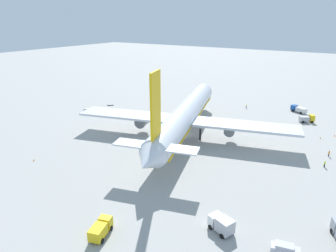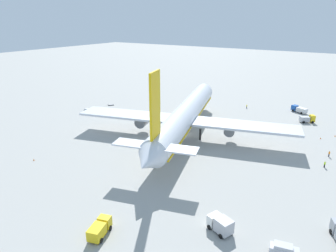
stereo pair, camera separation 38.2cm
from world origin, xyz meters
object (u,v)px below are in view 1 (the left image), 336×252
object	(u,v)px
service_truck_0	(307,119)
baggage_cart_0	(87,110)
airliner	(185,115)
service_truck_2	(299,109)
traffic_cone_0	(320,138)
traffic_cone_2	(34,160)
service_truck_4	(101,229)
ground_worker_0	(325,164)
baggage_cart_2	(111,105)
service_truck_3	(222,224)
traffic_cone_1	(335,136)
ground_worker_2	(329,154)
service_van	(285,249)
ground_worker_1	(246,106)

from	to	relation	value
service_truck_0	baggage_cart_0	world-z (taller)	service_truck_0
airliner	service_truck_2	size ratio (longest dim) A/B	11.12
traffic_cone_0	traffic_cone_2	xyz separation A→B (m)	(-59.34, 64.43, 0.00)
airliner	service_truck_0	world-z (taller)	airliner
service_truck_4	ground_worker_0	bearing A→B (deg)	-31.73
baggage_cart_2	traffic_cone_2	xyz separation A→B (m)	(-52.44, -20.08, 0.01)
service_truck_2	service_truck_3	world-z (taller)	service_truck_3
airliner	ground_worker_0	size ratio (longest dim) A/B	43.48
service_truck_2	traffic_cone_1	xyz separation A→B (m)	(-22.14, -15.04, -1.08)
ground_worker_2	ground_worker_0	bearing A→B (deg)	177.53
baggage_cart_0	ground_worker_0	xyz separation A→B (m)	(-1.86, -89.94, 0.22)
service_truck_4	service_van	bearing A→B (deg)	-66.08
baggage_cart_0	service_truck_3	bearing A→B (deg)	-117.27
service_truck_0	ground_worker_1	world-z (taller)	service_truck_0
service_truck_2	ground_worker_1	distance (m)	21.03
baggage_cart_0	traffic_cone_1	world-z (taller)	baggage_cart_0
airliner	baggage_cart_0	size ratio (longest dim) A/B	25.35
service_truck_3	service_van	distance (m)	11.03
service_truck_0	baggage_cart_0	xyz separation A→B (m)	(-34.21, 80.35, -0.76)
airliner	traffic_cone_2	world-z (taller)	airliner
service_truck_3	service_truck_4	bearing A→B (deg)	125.01
service_truck_2	ground_worker_1	size ratio (longest dim) A/B	4.19
ground_worker_0	traffic_cone_0	distance (m)	21.25
traffic_cone_1	service_van	bearing A→B (deg)	177.53
service_truck_2	service_truck_4	xyz separation A→B (m)	(-98.01, 16.53, 0.07)
traffic_cone_1	service_truck_3	bearing A→B (deg)	167.78
airliner	service_truck_0	size ratio (longest dim) A/B	13.75
service_van	baggage_cart_0	xyz separation A→B (m)	(39.26, 87.75, -0.36)
service_truck_3	ground_worker_1	size ratio (longest dim) A/B	3.19
traffic_cone_1	ground_worker_2	bearing A→B (deg)	179.35
airliner	ground_worker_1	bearing A→B (deg)	-9.55
ground_worker_1	service_truck_3	bearing A→B (deg)	-164.90
service_truck_3	traffic_cone_0	bearing A→B (deg)	-9.64
service_truck_2	service_truck_4	world-z (taller)	service_truck_2
baggage_cart_2	ground_worker_0	xyz separation A→B (m)	(-14.10, -87.74, 0.63)
service_van	ground_worker_1	distance (m)	85.85
service_van	traffic_cone_0	world-z (taller)	service_van
service_truck_0	service_truck_3	xyz separation A→B (m)	(-73.78, 3.61, 0.20)
service_truck_2	service_van	size ratio (longest dim) A/B	1.41
service_van	ground_worker_0	size ratio (longest dim) A/B	2.77
service_truck_2	service_truck_3	size ratio (longest dim) A/B	1.31
service_truck_2	service_van	xyz separation A→B (m)	(-85.21, -12.32, -0.32)
ground_worker_1	traffic_cone_2	distance (m)	86.89
service_truck_2	traffic_cone_0	distance (m)	29.12
traffic_cone_0	traffic_cone_1	distance (m)	6.01
ground_worker_1	traffic_cone_1	size ratio (longest dim) A/B	2.98
service_truck_2	traffic_cone_0	xyz separation A→B (m)	(-26.82, -11.28, -1.08)
service_truck_2	traffic_cone_0	bearing A→B (deg)	-157.20
traffic_cone_1	ground_worker_0	bearing A→B (deg)	178.81
ground_worker_1	ground_worker_2	bearing A→B (deg)	-134.46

